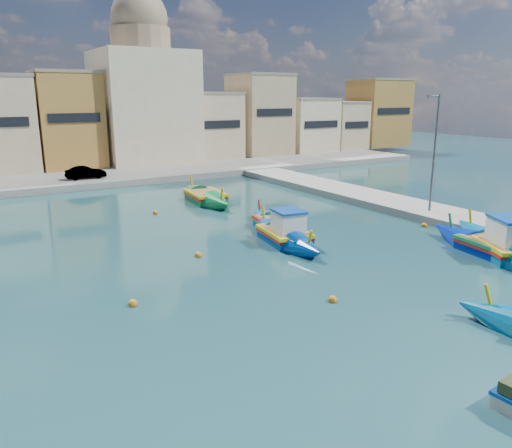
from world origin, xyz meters
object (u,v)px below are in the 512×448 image
object	(u,v)px
quay_street_lamp	(434,153)
luzzu_cyan_mid	(275,226)
luzzu_blue_cabin	(285,236)
luzzu_green	(206,198)
church_block	(143,91)
luzzu_turquoise_cabin	(502,248)
luzzu_blue_south	(494,250)

from	to	relation	value
quay_street_lamp	luzzu_cyan_mid	xyz separation A→B (m)	(-10.36, 2.87, -4.10)
quay_street_lamp	luzzu_blue_cabin	world-z (taller)	quay_street_lamp
luzzu_green	church_block	bearing A→B (deg)	82.19
luzzu_turquoise_cabin	luzzu_cyan_mid	bearing A→B (deg)	124.82
luzzu_green	luzzu_cyan_mid	bearing A→B (deg)	-89.73
luzzu_turquoise_cabin	luzzu_cyan_mid	distance (m)	12.49
luzzu_green	luzzu_turquoise_cabin	bearing A→B (deg)	-70.08
church_block	luzzu_green	xyz separation A→B (m)	(-2.96, -21.58, -8.11)
church_block	luzzu_blue_south	distance (m)	42.15
church_block	luzzu_cyan_mid	xyz separation A→B (m)	(-2.91, -31.13, -8.17)
quay_street_lamp	church_block	bearing A→B (deg)	102.35
quay_street_lamp	luzzu_turquoise_cabin	bearing A→B (deg)	-113.58
church_block	luzzu_blue_cabin	world-z (taller)	church_block
luzzu_cyan_mid	luzzu_blue_cabin	bearing A→B (deg)	-111.64
church_block	luzzu_blue_cabin	bearing A→B (deg)	-96.63
church_block	luzzu_blue_cabin	xyz separation A→B (m)	(-3.91, -33.65, -8.05)
church_block	luzzu_cyan_mid	distance (m)	32.32
quay_street_lamp	luzzu_turquoise_cabin	world-z (taller)	quay_street_lamp
luzzu_blue_cabin	luzzu_green	distance (m)	12.11
quay_street_lamp	luzzu_blue_cabin	size ratio (longest dim) A/B	0.94
church_block	luzzu_blue_south	bearing A→B (deg)	-84.57
luzzu_cyan_mid	luzzu_green	world-z (taller)	luzzu_green
luzzu_turquoise_cabin	church_block	bearing A→B (deg)	95.82
church_block	luzzu_turquoise_cabin	distance (m)	42.37
church_block	luzzu_blue_south	xyz separation A→B (m)	(3.91, -41.17, -8.13)
church_block	luzzu_turquoise_cabin	world-z (taller)	church_block
quay_street_lamp	luzzu_green	bearing A→B (deg)	129.95
church_block	quay_street_lamp	bearing A→B (deg)	-77.65
quay_street_lamp	luzzu_cyan_mid	distance (m)	11.50
luzzu_blue_cabin	luzzu_cyan_mid	xyz separation A→B (m)	(1.00, 2.52, -0.12)
luzzu_blue_cabin	luzzu_blue_south	xyz separation A→B (m)	(7.83, -7.52, -0.08)
luzzu_turquoise_cabin	luzzu_green	xyz separation A→B (m)	(-7.18, 19.81, -0.09)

